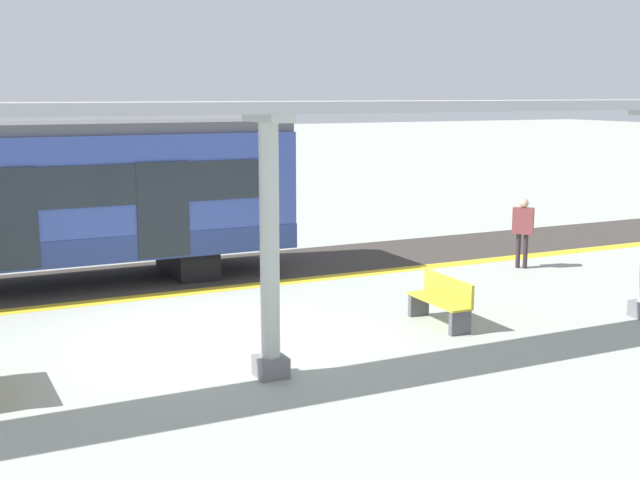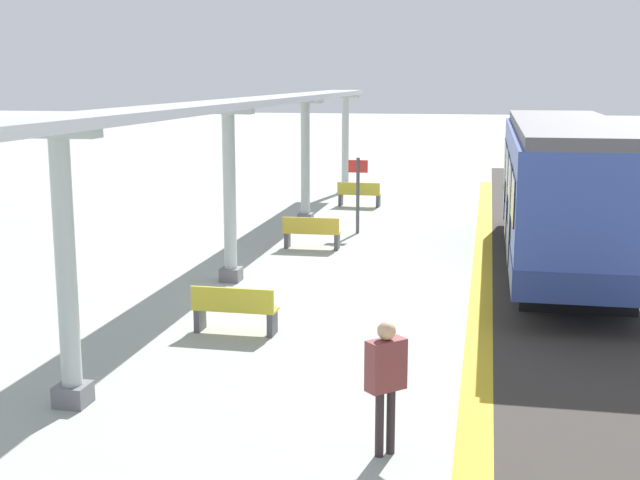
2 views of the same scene
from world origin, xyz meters
The scene contains 8 objects.
ground_plane centered at (0.00, 0.00, 0.00)m, with size 176.00×176.00×0.00m, color #9BA196.
tactile_edge_strip centered at (-2.85, 0.00, 0.00)m, with size 0.47×38.83×0.01m, color gold.
trackbed centered at (-4.68, 0.00, 0.00)m, with size 3.20×50.83×0.01m, color #38332D.
train_near_carriage centered at (-4.68, -2.79, 1.83)m, with size 2.65×12.16×3.48m.
canopy_pillar_third centered at (2.63, 0.20, 1.93)m, with size 1.10×0.44×3.81m.
canopy_beam centered at (2.63, -0.06, 3.89)m, with size 1.20×31.01×0.16m, color #A8AAB2.
bench_near_end centered at (1.41, 4.00, 0.44)m, with size 1.50×0.46×0.86m.
passenger_waiting_near_edge centered at (-1.79, 8.40, 1.04)m, with size 0.50×0.49×1.66m.
Camera 1 is at (13.23, -4.06, 4.08)m, focal length 45.87 mm.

